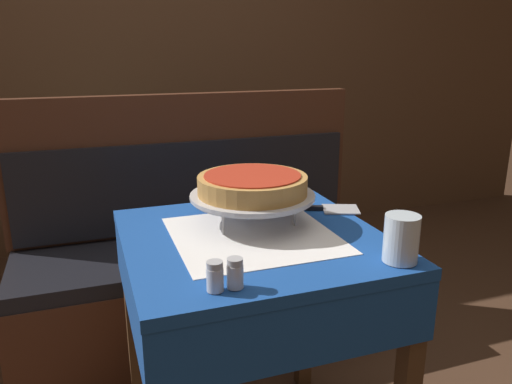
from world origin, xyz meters
TOP-DOWN VIEW (x-y plane):
  - dining_table_front at (0.00, 0.00)m, footprint 0.68×0.68m
  - dining_table_rear at (-0.24, 1.60)m, footprint 0.66×0.66m
  - booth_bench at (0.01, 0.74)m, footprint 1.50×0.49m
  - back_wall_panel at (0.00, 2.03)m, footprint 6.00×0.04m
  - pizza_pan_stand at (0.03, 0.09)m, footprint 0.35×0.35m
  - deep_dish_pizza at (0.03, 0.09)m, footprint 0.31×0.31m
  - pizza_server at (0.27, 0.13)m, footprint 0.26×0.14m
  - water_glass_near at (0.27, -0.28)m, footprint 0.08×0.08m
  - salt_shaker at (-0.18, -0.28)m, footprint 0.04×0.04m
  - pepper_shaker at (-0.14, -0.28)m, footprint 0.04×0.04m
  - condiment_caddy at (-0.16, 1.68)m, footprint 0.11×0.11m

SIDE VIEW (x-z plane):
  - booth_bench at x=0.01m, z-range -0.22..0.85m
  - dining_table_rear at x=-0.24m, z-range 0.25..1.02m
  - dining_table_front at x=0.00m, z-range 0.26..1.03m
  - pizza_server at x=0.27m, z-range 0.76..0.78m
  - salt_shaker at x=-0.18m, z-range 0.77..0.83m
  - pepper_shaker at x=-0.14m, z-range 0.77..0.83m
  - condiment_caddy at x=-0.16m, z-range 0.72..0.90m
  - water_glass_near at x=0.27m, z-range 0.77..0.88m
  - pizza_pan_stand at x=0.03m, z-range 0.80..0.89m
  - deep_dish_pizza at x=0.03m, z-range 0.86..0.91m
  - back_wall_panel at x=0.00m, z-range 0.00..2.40m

